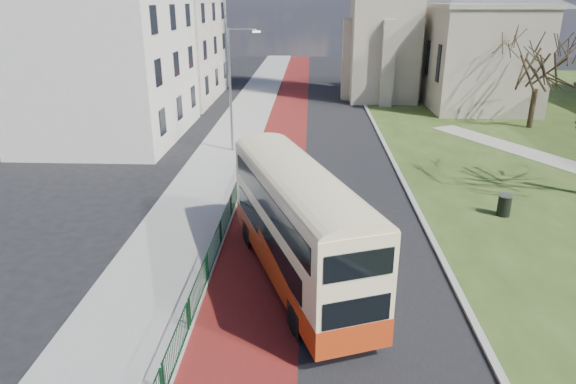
# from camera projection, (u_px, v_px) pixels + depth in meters

# --- Properties ---
(ground) EXTENTS (160.00, 160.00, 0.00)m
(ground) POSITION_uv_depth(u_px,v_px,m) (286.00, 297.00, 18.02)
(ground) COLOR black
(ground) RESTS_ON ground
(road_carriageway) EXTENTS (9.00, 120.00, 0.01)m
(road_carriageway) POSITION_uv_depth(u_px,v_px,m) (320.00, 145.00, 36.65)
(road_carriageway) COLOR black
(road_carriageway) RESTS_ON ground
(bus_lane) EXTENTS (3.40, 120.00, 0.01)m
(bus_lane) POSITION_uv_depth(u_px,v_px,m) (282.00, 145.00, 36.75)
(bus_lane) COLOR #591414
(bus_lane) RESTS_ON ground
(pavement_west) EXTENTS (4.00, 120.00, 0.12)m
(pavement_west) POSITION_uv_depth(u_px,v_px,m) (230.00, 143.00, 36.89)
(pavement_west) COLOR gray
(pavement_west) RESTS_ON ground
(kerb_west) EXTENTS (0.25, 120.00, 0.13)m
(kerb_west) POSITION_uv_depth(u_px,v_px,m) (257.00, 144.00, 36.81)
(kerb_west) COLOR #999993
(kerb_west) RESTS_ON ground
(kerb_east) EXTENTS (0.25, 80.00, 0.13)m
(kerb_east) POSITION_uv_depth(u_px,v_px,m) (381.00, 138.00, 38.31)
(kerb_east) COLOR #999993
(kerb_east) RESTS_ON ground
(pedestrian_railing) EXTENTS (0.07, 24.00, 1.12)m
(pedestrian_railing) POSITION_uv_depth(u_px,v_px,m) (221.00, 232.00, 21.68)
(pedestrian_railing) COLOR #0C381B
(pedestrian_railing) RESTS_ON ground
(street_block_near) EXTENTS (10.30, 14.30, 13.00)m
(street_block_near) POSITION_uv_depth(u_px,v_px,m) (106.00, 48.00, 36.84)
(street_block_near) COLOR silver
(street_block_near) RESTS_ON ground
(street_block_far) EXTENTS (10.30, 16.30, 11.50)m
(street_block_far) POSITION_uv_depth(u_px,v_px,m) (166.00, 41.00, 52.06)
(street_block_far) COLOR #B6AB9A
(street_block_far) RESTS_ON ground
(streetlamp) EXTENTS (2.13, 0.18, 8.00)m
(streetlamp) POSITION_uv_depth(u_px,v_px,m) (232.00, 84.00, 33.39)
(streetlamp) COLOR gray
(streetlamp) RESTS_ON pavement_west
(bus) EXTENTS (5.64, 10.33, 4.24)m
(bus) POSITION_uv_depth(u_px,v_px,m) (298.00, 221.00, 18.23)
(bus) COLOR #B73510
(bus) RESTS_ON ground
(winter_tree_far) EXTENTS (6.95, 6.95, 7.99)m
(winter_tree_far) POSITION_uv_depth(u_px,v_px,m) (541.00, 57.00, 39.58)
(winter_tree_far) COLOR #322719
(winter_tree_far) RESTS_ON grass_green
(litter_bin) EXTENTS (0.88, 0.88, 1.07)m
(litter_bin) POSITION_uv_depth(u_px,v_px,m) (504.00, 205.00, 24.49)
(litter_bin) COLOR black
(litter_bin) RESTS_ON grass_green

